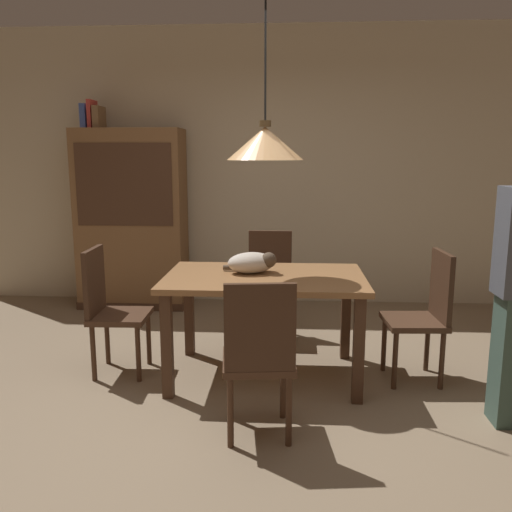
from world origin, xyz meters
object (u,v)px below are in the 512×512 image
at_px(book_blue_wide, 86,116).
at_px(book_red_tall, 92,114).
at_px(cat_sleeping, 253,263).
at_px(book_brown_thick, 99,117).
at_px(dining_table, 265,289).
at_px(hutch_bookcase, 132,223).
at_px(chair_right_side, 425,311).
at_px(pendant_lamp, 265,143).
at_px(chair_left_side, 109,305).
at_px(chair_near_front, 259,353).
at_px(chair_far_back, 269,280).

xyz_separation_m(book_blue_wide, book_red_tall, (0.06, 0.00, 0.02)).
relative_size(cat_sleeping, book_brown_thick, 1.69).
bearing_deg(book_red_tall, dining_table, -44.12).
height_order(hutch_bookcase, book_blue_wide, book_blue_wide).
xyz_separation_m(chair_right_side, book_red_tall, (-2.96, 1.77, 1.48)).
bearing_deg(pendant_lamp, hutch_bookcase, 129.68).
distance_m(book_red_tall, book_brown_thick, 0.07).
distance_m(dining_table, chair_left_side, 1.14).
xyz_separation_m(book_red_tall, book_brown_thick, (0.07, 0.00, -0.03)).
distance_m(chair_near_front, chair_left_side, 1.43).
xyz_separation_m(cat_sleeping, book_blue_wide, (-1.80, 1.70, 1.14)).
bearing_deg(book_brown_thick, pendant_lamp, -45.19).
relative_size(chair_near_front, book_red_tall, 3.32).
bearing_deg(hutch_bookcase, book_red_tall, 179.76).
bearing_deg(chair_right_side, chair_near_front, -141.75).
height_order(chair_right_side, hutch_bookcase, hutch_bookcase).
height_order(cat_sleeping, book_brown_thick, book_brown_thick).
relative_size(chair_far_back, hutch_bookcase, 0.50).
relative_size(pendant_lamp, hutch_bookcase, 0.70).
distance_m(chair_near_front, chair_far_back, 1.76).
xyz_separation_m(dining_table, book_blue_wide, (-1.89, 1.77, 1.32)).
bearing_deg(chair_left_side, pendant_lamp, 0.12).
distance_m(dining_table, hutch_bookcase, 2.32).
xyz_separation_m(pendant_lamp, hutch_bookcase, (-1.47, 1.77, -0.77)).
distance_m(chair_left_side, hutch_bookcase, 1.85).
distance_m(chair_left_side, book_brown_thick, 2.38).
bearing_deg(pendant_lamp, chair_left_side, -179.88).
height_order(chair_left_side, chair_far_back, same).
bearing_deg(chair_left_side, dining_table, 0.12).
height_order(dining_table, book_red_tall, book_red_tall).
bearing_deg(book_red_tall, pendant_lamp, -44.12).
bearing_deg(book_red_tall, cat_sleeping, -44.41).
bearing_deg(chair_left_side, hutch_bookcase, 100.91).
xyz_separation_m(chair_right_side, hutch_bookcase, (-2.60, 1.77, 0.38)).
relative_size(chair_right_side, book_brown_thick, 3.88).
xyz_separation_m(chair_left_side, hutch_bookcase, (-0.34, 1.78, 0.38)).
bearing_deg(book_red_tall, chair_right_side, -30.89).
height_order(dining_table, cat_sleeping, cat_sleeping).
bearing_deg(pendant_lamp, chair_near_front, -89.43).
distance_m(dining_table, book_brown_thick, 2.82).
height_order(chair_far_back, book_red_tall, book_red_tall).
bearing_deg(hutch_bookcase, chair_far_back, -31.28).
distance_m(chair_left_side, pendant_lamp, 1.61).
bearing_deg(cat_sleeping, book_brown_thick, 134.47).
distance_m(cat_sleeping, pendant_lamp, 0.84).
xyz_separation_m(chair_near_front, book_red_tall, (-1.84, 2.65, 1.48)).
xyz_separation_m(chair_far_back, cat_sleeping, (-0.09, -0.81, 0.32)).
bearing_deg(book_brown_thick, dining_table, -45.19).
relative_size(hutch_bookcase, book_brown_thick, 7.71).
height_order(pendant_lamp, book_red_tall, pendant_lamp).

